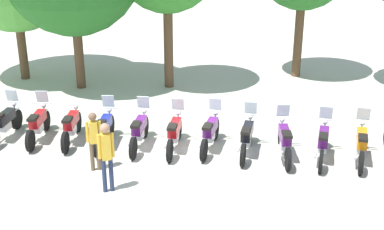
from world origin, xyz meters
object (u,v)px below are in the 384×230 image
at_px(person_0, 94,137).
at_px(person_1, 106,152).
at_px(motorcycle_6, 210,132).
at_px(motorcycle_4, 139,130).
at_px(motorcycle_7, 247,136).
at_px(motorcycle_9, 323,142).
at_px(motorcycle_2, 71,126).
at_px(motorcycle_5, 174,132).
at_px(motorcycle_0, 5,122).
at_px(motorcycle_10, 361,144).
at_px(motorcycle_3, 104,129).
at_px(motorcycle_8, 284,140).
at_px(motorcycle_1, 38,124).

bearing_deg(person_0, person_1, 12.73).
bearing_deg(motorcycle_6, person_0, 127.93).
distance_m(motorcycle_4, person_0, 1.86).
relative_size(motorcycle_7, person_1, 1.19).
bearing_deg(motorcycle_7, person_0, 116.94).
relative_size(motorcycle_4, motorcycle_9, 1.02).
bearing_deg(motorcycle_2, motorcycle_5, -98.39).
relative_size(motorcycle_2, motorcycle_4, 1.00).
distance_m(motorcycle_0, motorcycle_10, 10.42).
distance_m(motorcycle_7, person_0, 4.28).
height_order(motorcycle_2, motorcycle_6, motorcycle_6).
xyz_separation_m(motorcycle_3, motorcycle_9, (6.19, -0.93, 0.00)).
height_order(motorcycle_2, motorcycle_4, motorcycle_4).
bearing_deg(motorcycle_2, motorcycle_10, -97.61).
relative_size(motorcycle_7, motorcycle_8, 0.98).
bearing_deg(motorcycle_8, motorcycle_10, -94.69).
distance_m(motorcycle_8, motorcycle_10, 2.08).
relative_size(motorcycle_0, motorcycle_2, 1.00).
relative_size(motorcycle_10, person_1, 1.18).
bearing_deg(person_1, motorcycle_0, 31.07).
bearing_deg(motorcycle_1, motorcycle_7, -97.17).
xyz_separation_m(motorcycle_8, motorcycle_10, (2.07, -0.24, 0.00)).
height_order(motorcycle_5, motorcycle_7, same).
distance_m(motorcycle_0, motorcycle_3, 3.13).
distance_m(motorcycle_0, motorcycle_8, 8.34).
bearing_deg(person_1, person_0, 7.14).
relative_size(motorcycle_1, motorcycle_2, 1.00).
bearing_deg(motorcycle_1, motorcycle_9, -97.64).
xyz_separation_m(motorcycle_2, person_0, (1.03, -1.86, 0.45)).
relative_size(motorcycle_0, motorcycle_8, 1.00).
bearing_deg(motorcycle_2, motorcycle_9, -98.13).
xyz_separation_m(motorcycle_4, motorcycle_10, (6.19, -0.93, 0.00)).
bearing_deg(motorcycle_0, motorcycle_5, -91.48).
bearing_deg(person_0, motorcycle_7, 92.75).
bearing_deg(motorcycle_8, motorcycle_1, 82.68).
height_order(motorcycle_10, person_1, person_1).
bearing_deg(motorcycle_5, person_1, 155.47).
distance_m(motorcycle_10, person_0, 7.25).
bearing_deg(motorcycle_10, motorcycle_9, 100.48).
bearing_deg(motorcycle_8, motorcycle_6, 77.27).
relative_size(motorcycle_5, motorcycle_9, 1.02).
relative_size(motorcycle_3, motorcycle_6, 1.02).
height_order(motorcycle_9, motorcycle_10, same).
distance_m(motorcycle_2, motorcycle_9, 7.32).
bearing_deg(motorcycle_4, person_1, 176.05).
relative_size(motorcycle_0, motorcycle_3, 1.00).
height_order(motorcycle_4, motorcycle_10, same).
xyz_separation_m(motorcycle_1, motorcycle_9, (8.25, -1.34, 0.00)).
height_order(motorcycle_0, motorcycle_3, same).
xyz_separation_m(motorcycle_2, motorcycle_5, (3.10, -0.53, 0.01)).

